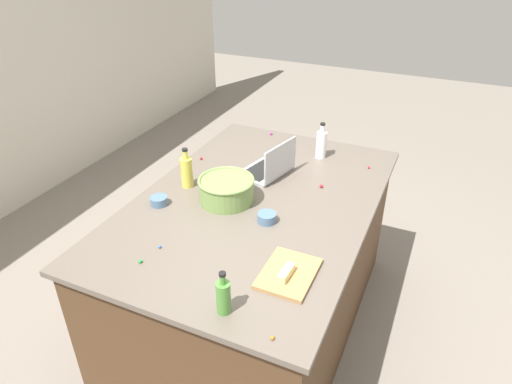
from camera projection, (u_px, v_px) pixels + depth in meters
ground_plane at (256, 319)px, 2.93m from camera, size 12.00×12.00×0.00m
island_counter at (256, 264)px, 2.70m from camera, size 1.85×1.23×0.90m
laptop at (269, 167)px, 2.70m from camera, size 0.35×0.29×0.22m
mixing_bowl_large at (226, 189)px, 2.44m from camera, size 0.30×0.30×0.13m
bottle_olive at (223, 296)px, 1.73m from camera, size 0.06×0.06×0.19m
bottle_vinegar at (321, 144)px, 2.88m from camera, size 0.07×0.07×0.23m
bottle_oil at (187, 171)px, 2.56m from camera, size 0.07×0.07×0.23m
cutting_board at (289, 273)px, 1.94m from camera, size 0.29×0.22×0.02m
butter_stick_left at (286, 273)px, 1.91m from camera, size 0.11×0.04×0.04m
ramekin_small at (267, 218)px, 2.28m from camera, size 0.10×0.10×0.05m
ramekin_medium at (159, 201)px, 2.42m from camera, size 0.09×0.09×0.05m
candy_0 at (160, 247)px, 2.11m from camera, size 0.01×0.01×0.01m
candy_1 at (321, 186)px, 2.59m from camera, size 0.02×0.02×0.02m
candy_2 at (140, 261)px, 2.01m from camera, size 0.02×0.02×0.02m
candy_3 at (369, 167)px, 2.79m from camera, size 0.01×0.01×0.01m
candy_4 at (201, 158)px, 2.89m from camera, size 0.02×0.02×0.02m
candy_5 at (271, 134)px, 3.23m from camera, size 0.02×0.02×0.02m
candy_6 at (272, 338)px, 1.64m from camera, size 0.02×0.02×0.02m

